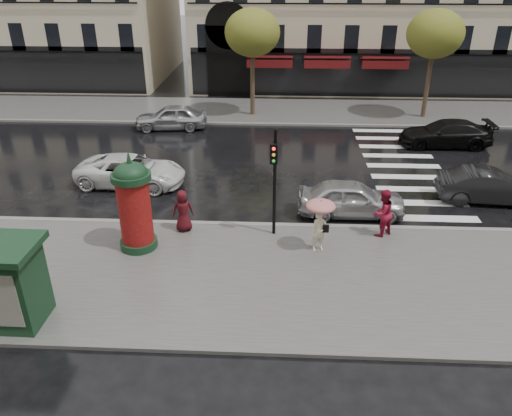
# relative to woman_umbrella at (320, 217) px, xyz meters

# --- Properties ---
(ground) EXTENTS (160.00, 160.00, 0.00)m
(ground) POSITION_rel_woman_umbrella_xyz_m (-1.22, -1.23, -1.41)
(ground) COLOR black
(ground) RESTS_ON ground
(near_sidewalk) EXTENTS (90.00, 7.00, 0.12)m
(near_sidewalk) POSITION_rel_woman_umbrella_xyz_m (-1.22, -1.73, -1.35)
(near_sidewalk) COLOR #474744
(near_sidewalk) RESTS_ON ground
(far_sidewalk) EXTENTS (90.00, 6.00, 0.12)m
(far_sidewalk) POSITION_rel_woman_umbrella_xyz_m (-1.22, 17.77, -1.35)
(far_sidewalk) COLOR #474744
(far_sidewalk) RESTS_ON ground
(near_kerb) EXTENTS (90.00, 0.25, 0.14)m
(near_kerb) POSITION_rel_woman_umbrella_xyz_m (-1.22, 1.77, -1.34)
(near_kerb) COLOR slate
(near_kerb) RESTS_ON ground
(far_kerb) EXTENTS (90.00, 0.25, 0.14)m
(far_kerb) POSITION_rel_woman_umbrella_xyz_m (-1.22, 14.77, -1.34)
(far_kerb) COLOR slate
(far_kerb) RESTS_ON ground
(zebra_crossing) EXTENTS (3.60, 11.75, 0.01)m
(zebra_crossing) POSITION_rel_woman_umbrella_xyz_m (4.78, 8.37, -1.40)
(zebra_crossing) COLOR silver
(zebra_crossing) RESTS_ON ground
(tree_far_left) EXTENTS (3.40, 3.40, 6.64)m
(tree_far_left) POSITION_rel_woman_umbrella_xyz_m (-3.22, 16.77, 3.76)
(tree_far_left) COLOR #38281C
(tree_far_left) RESTS_ON ground
(tree_far_right) EXTENTS (3.40, 3.40, 6.64)m
(tree_far_right) POSITION_rel_woman_umbrella_xyz_m (7.78, 16.77, 3.76)
(tree_far_right) COLOR #38281C
(tree_far_right) RESTS_ON ground
(woman_umbrella) EXTENTS (1.01, 1.01, 1.95)m
(woman_umbrella) POSITION_rel_woman_umbrella_xyz_m (0.00, 0.00, 0.00)
(woman_umbrella) COLOR #EFE6C5
(woman_umbrella) RESTS_ON near_sidewalk
(woman_red) EXTENTS (1.12, 1.08, 1.81)m
(woman_red) POSITION_rel_woman_umbrella_xyz_m (2.36, 1.17, -0.38)
(woman_red) COLOR maroon
(woman_red) RESTS_ON near_sidewalk
(man_burgundy) EXTENTS (0.89, 0.70, 1.61)m
(man_burgundy) POSITION_rel_woman_umbrella_xyz_m (-4.95, 1.17, -0.48)
(man_burgundy) COLOR #410D13
(man_burgundy) RESTS_ON near_sidewalk
(morris_column) EXTENTS (1.34, 1.34, 3.60)m
(morris_column) POSITION_rel_woman_umbrella_xyz_m (-6.34, -0.09, 0.44)
(morris_column) COLOR #13311B
(morris_column) RESTS_ON near_sidewalk
(traffic_light) EXTENTS (0.28, 0.39, 4.02)m
(traffic_light) POSITION_rel_woman_umbrella_xyz_m (-1.59, 1.01, 1.15)
(traffic_light) COLOR black
(traffic_light) RESTS_ON near_sidewalk
(newsstand) EXTENTS (2.09, 1.77, 2.48)m
(newsstand) POSITION_rel_woman_umbrella_xyz_m (-8.81, -4.23, -0.01)
(newsstand) COLOR #13311B
(newsstand) RESTS_ON near_sidewalk
(car_silver) EXTENTS (4.26, 1.72, 1.45)m
(car_silver) POSITION_rel_woman_umbrella_xyz_m (1.47, 2.97, -0.68)
(car_silver) COLOR #BABBC0
(car_silver) RESTS_ON ground
(car_darkgrey) EXTENTS (4.36, 1.79, 1.41)m
(car_darkgrey) POSITION_rel_woman_umbrella_xyz_m (7.44, 4.48, -0.70)
(car_darkgrey) COLOR black
(car_darkgrey) RESTS_ON ground
(car_white) EXTENTS (5.08, 2.71, 1.36)m
(car_white) POSITION_rel_woman_umbrella_xyz_m (-8.11, 5.47, -0.73)
(car_white) COLOR white
(car_white) RESTS_ON ground
(car_black) EXTENTS (4.91, 2.01, 1.42)m
(car_black) POSITION_rel_woman_umbrella_xyz_m (7.61, 11.48, -0.70)
(car_black) COLOR black
(car_black) RESTS_ON ground
(car_far_silver) EXTENTS (4.41, 2.14, 1.45)m
(car_far_silver) POSITION_rel_woman_umbrella_xyz_m (-7.97, 13.77, -0.68)
(car_far_silver) COLOR #AFAFB4
(car_far_silver) RESTS_ON ground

